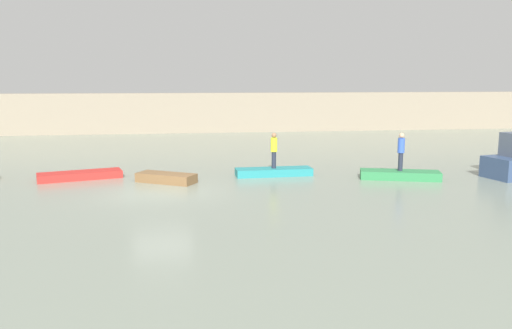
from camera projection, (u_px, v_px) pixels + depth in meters
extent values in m
plane|color=gray|center=(161.00, 193.00, 21.75)|extent=(120.00, 120.00, 0.00)
cube|color=gray|center=(171.00, 113.00, 45.55)|extent=(80.00, 1.20, 3.50)
cube|color=red|center=(80.00, 175.00, 24.76)|extent=(4.03, 2.20, 0.35)
cube|color=brown|center=(166.00, 178.00, 23.91)|extent=(2.90, 2.29, 0.43)
cube|color=teal|center=(274.00, 172.00, 25.62)|extent=(3.81, 1.16, 0.37)
cube|color=#2D7F47|center=(400.00, 175.00, 24.72)|extent=(3.88, 2.16, 0.41)
cylinder|color=#232838|center=(274.00, 160.00, 25.52)|extent=(0.22, 0.22, 0.83)
cylinder|color=#D8F226|center=(274.00, 145.00, 25.39)|extent=(0.32, 0.32, 0.69)
sphere|color=#936B4C|center=(274.00, 135.00, 25.32)|extent=(0.25, 0.25, 0.25)
cylinder|color=#232838|center=(400.00, 162.00, 24.61)|extent=(0.22, 0.22, 0.87)
cylinder|color=blue|center=(401.00, 145.00, 24.48)|extent=(0.32, 0.32, 0.70)
sphere|color=tan|center=(402.00, 136.00, 24.40)|extent=(0.25, 0.25, 0.25)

